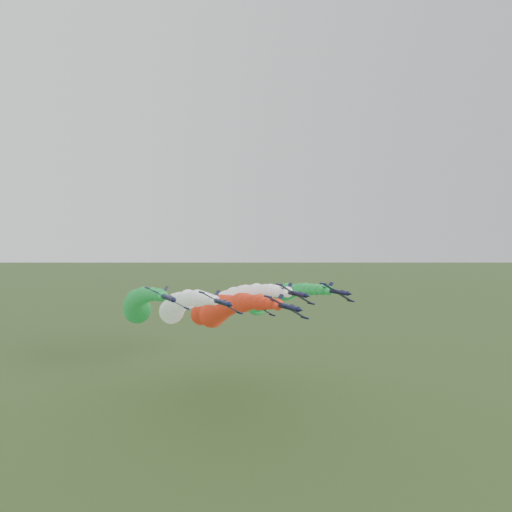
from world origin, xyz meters
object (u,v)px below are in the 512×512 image
Objects in this scene: jet_inner_right at (232,301)px; jet_outer_left at (138,304)px; jet_lead at (220,310)px; jet_inner_left at (176,307)px; jet_trail at (209,309)px; jet_outer_right at (268,299)px.

jet_outer_left is (-26.78, 5.27, -0.11)m from jet_inner_right.
jet_inner_left is at bearing 137.19° from jet_lead.
jet_inner_left is at bearing -173.02° from jet_inner_right.
jet_trail is at bearing 104.72° from jet_inner_right.
jet_outer_left is (-18.41, 16.34, 0.79)m from jet_lead.
jet_inner_right is at bearing 52.92° from jet_lead.
jet_trail is at bearing 14.35° from jet_outer_left.
jet_trail is (-2.98, 11.35, -3.74)m from jet_inner_right.
jet_lead is at bearing -146.47° from jet_outer_right.
jet_trail is (23.80, 6.09, -3.63)m from jet_outer_left.
jet_outer_left is 41.05m from jet_outer_right.
jet_lead is 13.06m from jet_inner_left.
jet_inner_right is 0.99× the size of jet_outer_left.
jet_outer_right reaches higher than jet_trail.
jet_inner_right is (8.37, 11.07, 0.90)m from jet_lead.
jet_lead is 13.91m from jet_inner_right.
jet_inner_right is at bearing 6.98° from jet_inner_left.
jet_inner_right is (17.95, 2.20, 0.45)m from jet_inner_left.
jet_outer_left reaches higher than jet_inner_right.
jet_inner_right is 1.00× the size of jet_trail.
jet_inner_right reaches higher than jet_outer_right.
jet_outer_left is at bearing 168.87° from jet_inner_right.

